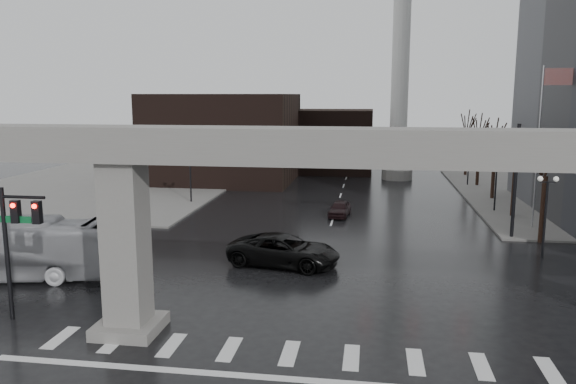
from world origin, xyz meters
name	(u,v)px	position (x,y,z in m)	size (l,w,h in m)	color
ground	(293,342)	(0.00, 0.00, 0.00)	(160.00, 160.00, 0.00)	black
sidewalk_nw	(105,185)	(-26.00, 36.00, 0.07)	(28.00, 36.00, 0.15)	slate
elevated_guideway	(326,176)	(1.26, 0.00, 6.88)	(48.00, 2.60, 8.70)	gray
building_far_left	(224,138)	(-14.00, 42.00, 5.00)	(16.00, 14.00, 10.00)	black
building_far_mid	(333,141)	(-2.00, 52.00, 4.00)	(10.00, 10.00, 8.00)	black
smokestack	(401,64)	(6.00, 46.00, 13.35)	(3.60, 3.60, 30.00)	silver
signal_mast_arm	(459,155)	(8.99, 18.80, 5.83)	(12.12, 0.43, 8.00)	black
signal_left_pole	(16,231)	(-12.25, 0.50, 4.07)	(2.30, 0.30, 6.00)	black
flagpole_assembly	(544,128)	(15.29, 22.00, 7.53)	(2.06, 0.12, 12.00)	silver
lamp_right_0	(546,203)	(13.50, 14.00, 3.47)	(1.22, 0.32, 5.11)	black
lamp_right_1	(497,172)	(13.50, 28.00, 3.47)	(1.22, 0.32, 5.11)	black
lamp_right_2	(469,155)	(13.50, 42.00, 3.47)	(1.22, 0.32, 5.11)	black
lamp_left_0	(124,192)	(-13.50, 14.00, 3.47)	(1.22, 0.32, 5.11)	black
lamp_left_1	(190,166)	(-13.50, 28.00, 3.47)	(1.22, 0.32, 5.11)	black
lamp_left_2	(228,151)	(-13.50, 42.00, 3.47)	(1.22, 0.32, 5.11)	black
tree_right_0	(544,202)	(14.53, 18.02, 2.79)	(1.09, 1.58, 7.50)	black
tree_right_1	(515,183)	(14.53, 26.02, 2.85)	(1.09, 1.61, 7.67)	black
tree_right_2	(494,169)	(14.53, 34.02, 2.91)	(1.10, 1.63, 7.85)	black
tree_right_3	(479,159)	(14.53, 42.02, 2.98)	(1.11, 1.66, 8.02)	black
tree_right_4	(467,151)	(14.53, 50.02, 3.04)	(1.12, 1.69, 8.19)	black
pickup_truck	(284,250)	(-1.99, 10.25, 0.91)	(3.03, 6.56, 1.82)	black
city_bus	(6,249)	(-16.62, 5.69, 1.66)	(2.79, 11.94, 3.33)	#B5B5BA
far_car	(340,209)	(0.47, 24.30, 0.65)	(1.52, 3.79, 1.29)	black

